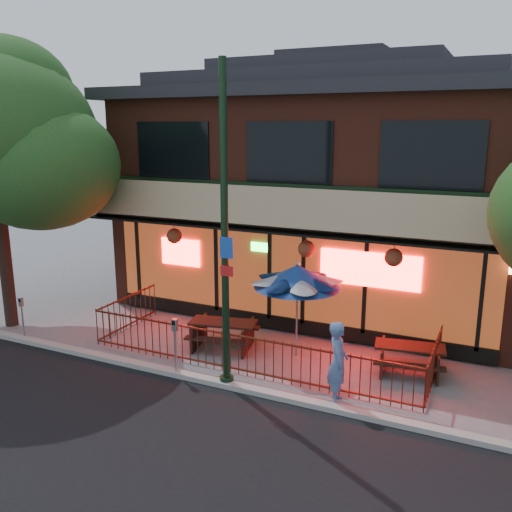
{
  "coord_description": "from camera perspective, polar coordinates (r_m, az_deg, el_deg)",
  "views": [
    {
      "loc": [
        5.32,
        -10.25,
        5.65
      ],
      "look_at": [
        -0.39,
        2.0,
        2.42
      ],
      "focal_mm": 38.0,
      "sensor_mm": 36.0,
      "label": 1
    }
  ],
  "objects": [
    {
      "name": "ground",
      "position": [
        12.86,
        -2.24,
        -12.65
      ],
      "size": [
        80.0,
        80.0,
        0.0
      ],
      "primitive_type": "plane",
      "color": "gray",
      "rests_on": "ground"
    },
    {
      "name": "picnic_table_left",
      "position": [
        14.28,
        -3.48,
        -7.83
      ],
      "size": [
        1.94,
        1.64,
        0.73
      ],
      "color": "black",
      "rests_on": "ground"
    },
    {
      "name": "parking_meter_far",
      "position": [
        15.93,
        -23.42,
        -5.37
      ],
      "size": [
        0.12,
        0.11,
        1.21
      ],
      "color": "#989CA0",
      "rests_on": "ground"
    },
    {
      "name": "patio_umbrella",
      "position": [
        13.29,
        4.39,
        -2.12
      ],
      "size": [
        2.15,
        2.15,
        2.46
      ],
      "color": "gray",
      "rests_on": "ground"
    },
    {
      "name": "picnic_table_right",
      "position": [
        13.39,
        15.86,
        -9.97
      ],
      "size": [
        1.78,
        1.47,
        0.68
      ],
      "color": "black",
      "rests_on": "ground"
    },
    {
      "name": "restaurant_building",
      "position": [
        18.22,
        8.02,
        8.5
      ],
      "size": [
        12.96,
        9.49,
        8.05
      ],
      "color": "maroon",
      "rests_on": "ground"
    },
    {
      "name": "pedestrian",
      "position": [
        11.57,
        8.61,
        -11.03
      ],
      "size": [
        0.64,
        0.77,
        1.78
      ],
      "primitive_type": "imported",
      "rotation": [
        0.0,
        0.0,
        1.96
      ],
      "color": "#506DA0",
      "rests_on": "ground"
    },
    {
      "name": "curb",
      "position": [
        12.44,
        -3.32,
        -13.31
      ],
      "size": [
        80.0,
        0.25,
        0.12
      ],
      "primitive_type": "cube",
      "color": "#999993",
      "rests_on": "ground"
    },
    {
      "name": "parking_meter_near",
      "position": [
        12.7,
        -8.51,
        -8.48
      ],
      "size": [
        0.13,
        0.11,
        1.39
      ],
      "color": "#9CA0A4",
      "rests_on": "ground"
    },
    {
      "name": "street_light",
      "position": [
        11.47,
        -3.29,
        0.81
      ],
      "size": [
        0.43,
        0.32,
        7.0
      ],
      "color": "black",
      "rests_on": "ground"
    },
    {
      "name": "patio_fence",
      "position": [
        13.01,
        -1.24,
        -9.27
      ],
      "size": [
        8.44,
        2.62,
        1.0
      ],
      "color": "#4F1B10",
      "rests_on": "ground"
    }
  ]
}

